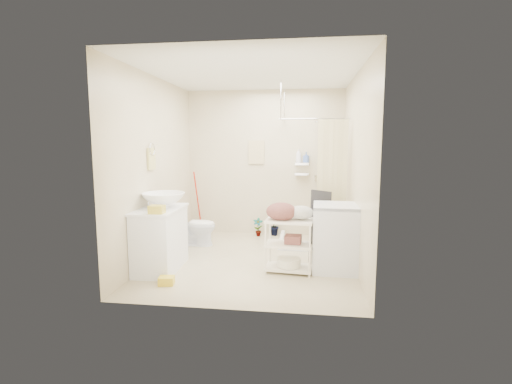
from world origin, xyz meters
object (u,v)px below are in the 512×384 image
toilet (196,225)px  washing_machine (336,237)px  vanity (160,239)px  laundry_rack (289,241)px

toilet → washing_machine: washing_machine is taller
vanity → laundry_rack: laundry_rack is taller
toilet → laundry_rack: bearing=-125.4°
washing_machine → laundry_rack: (-0.61, -0.16, -0.02)m
vanity → toilet: bearing=82.6°
vanity → washing_machine: washing_machine is taller
toilet → washing_machine: bearing=-113.9°
vanity → toilet: (0.12, 1.20, -0.08)m
washing_machine → laundry_rack: 0.63m
vanity → toilet: vanity is taller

